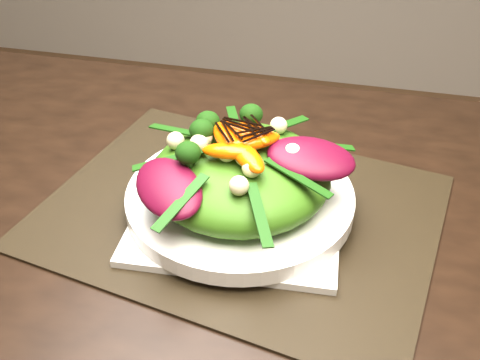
% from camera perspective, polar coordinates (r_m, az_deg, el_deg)
% --- Properties ---
extents(dining_table, '(1.60, 0.90, 0.75)m').
position_cam_1_polar(dining_table, '(0.65, -15.31, -8.16)').
color(dining_table, black).
rests_on(dining_table, floor).
extents(placemat, '(0.49, 0.41, 0.00)m').
position_cam_1_polar(placemat, '(0.66, 0.00, -3.15)').
color(placemat, black).
rests_on(placemat, dining_table).
extents(plate_base, '(0.25, 0.25, 0.01)m').
position_cam_1_polar(plate_base, '(0.65, -0.00, -2.73)').
color(plate_base, white).
rests_on(plate_base, placemat).
extents(salad_bowl, '(0.28, 0.28, 0.02)m').
position_cam_1_polar(salad_bowl, '(0.64, -0.00, -1.76)').
color(salad_bowl, white).
rests_on(salad_bowl, plate_base).
extents(lettuce_mound, '(0.24, 0.24, 0.07)m').
position_cam_1_polar(lettuce_mound, '(0.63, 0.00, 0.55)').
color(lettuce_mound, '#386512').
rests_on(lettuce_mound, salad_bowl).
extents(radicchio_leaf, '(0.10, 0.07, 0.02)m').
position_cam_1_polar(radicchio_leaf, '(0.60, 7.25, 2.21)').
color(radicchio_leaf, '#440719').
rests_on(radicchio_leaf, lettuce_mound).
extents(orange_segment, '(0.06, 0.03, 0.02)m').
position_cam_1_polar(orange_segment, '(0.62, 0.37, 4.64)').
color(orange_segment, '#EE4903').
rests_on(orange_segment, lettuce_mound).
extents(broccoli_floret, '(0.05, 0.05, 0.04)m').
position_cam_1_polar(broccoli_floret, '(0.64, -4.76, 5.95)').
color(broccoli_floret, '#183109').
rests_on(broccoli_floret, lettuce_mound).
extents(macadamia_nut, '(0.02, 0.02, 0.02)m').
position_cam_1_polar(macadamia_nut, '(0.56, 2.95, 0.73)').
color(macadamia_nut, beige).
rests_on(macadamia_nut, lettuce_mound).
extents(balsamic_drizzle, '(0.04, 0.01, 0.00)m').
position_cam_1_polar(balsamic_drizzle, '(0.61, 0.37, 5.30)').
color(balsamic_drizzle, black).
rests_on(balsamic_drizzle, orange_segment).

